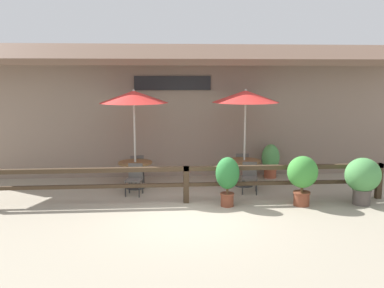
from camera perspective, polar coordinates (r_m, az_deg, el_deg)
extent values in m
plane|color=#9E937F|center=(10.13, -0.40, -9.55)|extent=(60.00, 60.00, 0.00)
cube|color=gray|center=(13.86, -1.62, 3.18)|extent=(14.00, 0.40, 3.60)
cube|color=brown|center=(13.25, -1.55, 11.88)|extent=(14.28, 1.48, 0.70)
cube|color=black|center=(13.55, -2.60, 8.12)|extent=(2.40, 0.04, 0.44)
cube|color=#3D2D1E|center=(10.90, -0.79, -3.31)|extent=(10.40, 0.14, 0.11)
cube|color=#3D2D1E|center=(11.00, -0.79, -5.45)|extent=(10.40, 0.10, 0.09)
cube|color=#3D2D1E|center=(11.00, -0.79, -5.45)|extent=(0.14, 0.14, 0.95)
cube|color=#3D2D1E|center=(12.41, 23.65, -4.53)|extent=(0.14, 0.14, 0.95)
cylinder|color=#B7B2A8|center=(12.35, -7.63, -0.16)|extent=(0.06, 0.06, 2.53)
cone|color=red|center=(12.20, -7.77, 6.26)|extent=(1.93, 1.93, 0.34)
sphere|color=#B2ADA3|center=(12.19, -7.79, 7.07)|extent=(0.07, 0.07, 0.07)
cylinder|color=brown|center=(12.44, -7.58, -2.50)|extent=(0.98, 0.98, 0.05)
cylinder|color=#333333|center=(12.53, -7.54, -4.23)|extent=(0.07, 0.07, 0.72)
cylinder|color=#333333|center=(12.61, -7.51, -5.77)|extent=(0.54, 0.54, 0.03)
cube|color=#514C47|center=(11.78, -7.75, -4.78)|extent=(0.50, 0.50, 0.05)
cube|color=#514C47|center=(11.91, -7.53, -3.51)|extent=(0.40, 0.12, 0.40)
cylinder|color=#2D2D2D|center=(11.71, -8.87, -6.03)|extent=(0.04, 0.04, 0.40)
cylinder|color=#2D2D2D|center=(11.61, -7.07, -6.12)|extent=(0.04, 0.04, 0.40)
cylinder|color=#2D2D2D|center=(12.07, -8.36, -5.57)|extent=(0.04, 0.04, 0.40)
cylinder|color=#2D2D2D|center=(11.97, -6.60, -5.65)|extent=(0.04, 0.04, 0.40)
cube|color=#514C47|center=(13.24, -7.39, -3.21)|extent=(0.48, 0.48, 0.05)
cube|color=#514C47|center=(13.01, -7.32, -2.42)|extent=(0.40, 0.10, 0.40)
cylinder|color=#2D2D2D|center=(13.50, -6.66, -3.94)|extent=(0.04, 0.04, 0.40)
cylinder|color=#2D2D2D|center=(13.46, -8.27, -4.01)|extent=(0.04, 0.04, 0.40)
cylinder|color=#2D2D2D|center=(13.13, -6.46, -4.31)|extent=(0.04, 0.04, 0.40)
cylinder|color=#2D2D2D|center=(13.09, -8.11, -4.38)|extent=(0.04, 0.04, 0.40)
cylinder|color=#B7B2A8|center=(12.59, 7.03, 0.03)|extent=(0.06, 0.06, 2.53)
cone|color=red|center=(12.44, 7.16, 6.33)|extent=(1.93, 1.93, 0.34)
sphere|color=#B2ADA3|center=(12.44, 7.17, 7.12)|extent=(0.07, 0.07, 0.07)
cylinder|color=brown|center=(12.68, 6.98, -2.26)|extent=(0.98, 0.98, 0.05)
cylinder|color=#333333|center=(12.76, 6.95, -3.96)|extent=(0.07, 0.07, 0.72)
cylinder|color=#333333|center=(12.85, 6.92, -5.47)|extent=(0.54, 0.54, 0.03)
cube|color=#514C47|center=(11.97, 7.69, -4.55)|extent=(0.49, 0.49, 0.05)
cube|color=#514C47|center=(12.11, 7.69, -3.31)|extent=(0.40, 0.11, 0.40)
cylinder|color=#2D2D2D|center=(11.84, 6.76, -5.81)|extent=(0.04, 0.04, 0.40)
cylinder|color=#2D2D2D|center=(11.85, 8.61, -5.84)|extent=(0.04, 0.04, 0.40)
cylinder|color=#2D2D2D|center=(12.21, 6.75, -5.35)|extent=(0.04, 0.04, 0.40)
cylinder|color=#2D2D2D|center=(12.22, 8.54, -5.38)|extent=(0.04, 0.04, 0.40)
cube|color=#514C47|center=(13.54, 6.57, -2.92)|extent=(0.44, 0.44, 0.05)
cube|color=#514C47|center=(13.31, 6.71, -2.14)|extent=(0.40, 0.05, 0.40)
cylinder|color=#2D2D2D|center=(13.80, 7.22, -3.66)|extent=(0.04, 0.04, 0.40)
cylinder|color=#2D2D2D|center=(13.75, 5.65, -3.68)|extent=(0.04, 0.04, 0.40)
cylinder|color=#2D2D2D|center=(13.44, 7.48, -4.02)|extent=(0.04, 0.04, 0.40)
cylinder|color=#2D2D2D|center=(13.38, 5.87, -4.04)|extent=(0.04, 0.04, 0.40)
cylinder|color=brown|center=(11.20, 14.39, -7.06)|extent=(0.40, 0.40, 0.35)
cylinder|color=brown|center=(11.15, 14.42, -6.29)|extent=(0.43, 0.43, 0.04)
cylinder|color=brown|center=(11.12, 14.45, -5.59)|extent=(0.07, 0.07, 0.24)
ellipsoid|color=#3D8E38|center=(11.03, 14.53, -3.63)|extent=(0.77, 0.69, 0.80)
cylinder|color=brown|center=(10.83, 4.71, -7.40)|extent=(0.32, 0.32, 0.34)
cylinder|color=brown|center=(10.79, 4.72, -6.64)|extent=(0.35, 0.35, 0.04)
cylinder|color=brown|center=(10.75, 4.73, -5.92)|extent=(0.06, 0.06, 0.24)
ellipsoid|color=#287033|center=(10.66, 4.76, -3.90)|extent=(0.59, 0.53, 0.80)
cylinder|color=#564C47|center=(11.75, 21.66, -6.55)|extent=(0.44, 0.44, 0.40)
cylinder|color=#564C47|center=(11.71, 21.72, -5.71)|extent=(0.47, 0.47, 0.04)
ellipsoid|color=#4C934C|center=(11.62, 21.83, -3.85)|extent=(0.90, 0.81, 0.87)
cylinder|color=#9E4C33|center=(13.93, 10.38, -3.83)|extent=(0.39, 0.39, 0.30)
cylinder|color=#9E4C33|center=(13.91, 10.39, -3.32)|extent=(0.42, 0.42, 0.04)
ellipsoid|color=#4C934C|center=(13.83, 10.44, -1.77)|extent=(0.57, 0.51, 0.85)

